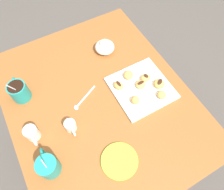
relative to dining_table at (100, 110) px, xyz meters
The scene contains 21 objects.
ground_plane 0.62m from the dining_table, ahead, with size 8.00×8.00×0.00m, color #514C47.
dining_table is the anchor object (origin of this frame).
pastry_plate_square 0.26m from the dining_table, 102.70° to the right, with size 0.28×0.28×0.02m, color silver.
coffee_mug_teal_left 0.42m from the dining_table, 121.20° to the left, with size 0.13×0.09×0.15m.
coffee_mug_teal_right 0.42m from the dining_table, 58.15° to the left, with size 0.13×0.09×0.15m.
cream_pitcher_white 0.38m from the dining_table, 94.62° to the left, with size 0.10×0.06×0.07m.
ice_cream_bowl 0.36m from the dining_table, 33.72° to the right, with size 0.11×0.11×0.08m.
chocolate_sauce_pitcher 0.25m from the dining_table, 112.42° to the left, with size 0.09×0.05×0.06m.
saucer_lime_left 0.34m from the dining_table, 169.32° to the left, with size 0.16×0.16×0.01m, color #9EC633.
loose_spoon_near_saucer 0.15m from the dining_table, 65.78° to the left, with size 0.08×0.15×0.01m.
beignet_0 0.24m from the dining_table, 125.96° to the right, with size 0.04×0.04×0.04m, color #DBA351.
beignet_1 0.35m from the dining_table, 117.28° to the right, with size 0.05×0.04×0.03m, color #DBA351.
beignet_2 0.20m from the dining_table, 86.89° to the right, with size 0.05×0.04×0.03m, color #DBA351.
chocolate_drizzle_2 0.21m from the dining_table, 86.89° to the right, with size 0.04×0.01×0.01m, color #381E11.
beignet_3 0.27m from the dining_table, 100.52° to the right, with size 0.05×0.05×0.03m, color #DBA351.
chocolate_drizzle_3 0.28m from the dining_table, 100.52° to the right, with size 0.04×0.02×0.01m, color #381E11.
beignet_4 0.31m from the dining_table, 94.39° to the right, with size 0.04×0.05×0.03m, color #DBA351.
chocolate_drizzle_4 0.32m from the dining_table, 94.39° to the right, with size 0.03×0.02×0.01m, color #381E11.
beignet_5 0.35m from the dining_table, 105.57° to the right, with size 0.06×0.06×0.03m, color #DBA351.
chocolate_drizzle_5 0.36m from the dining_table, 105.57° to the right, with size 0.04×0.02×0.01m, color #381E11.
beignet_6 0.25m from the dining_table, 78.95° to the right, with size 0.05×0.05×0.03m, color #DBA351.
Camera 1 is at (-0.47, 0.18, 1.66)m, focal length 33.72 mm.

